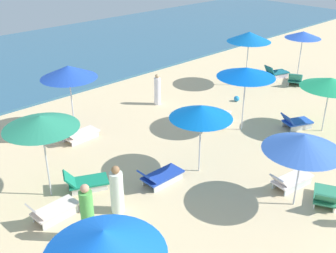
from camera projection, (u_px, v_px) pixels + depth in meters
ocean at (30, 59)px, 25.30m from camera, size 60.00×14.02×0.12m
umbrella_0 at (201, 112)px, 12.78m from camera, size 2.03×2.03×2.38m
lounge_chair_0_0 at (160, 176)px, 12.93m from camera, size 1.50×0.65×0.65m
umbrella_1 at (303, 35)px, 21.68m from camera, size 1.89×1.89×2.44m
lounge_chair_1_0 at (276, 73)px, 22.19m from camera, size 1.42×1.01×0.72m
lounge_chair_1_1 at (295, 79)px, 21.35m from camera, size 1.60×1.24×0.73m
umbrella_2 at (331, 83)px, 15.56m from camera, size 2.27×2.27×2.24m
lounge_chair_2_0 at (296, 122)px, 16.56m from camera, size 1.37×1.07×0.65m
umbrella_3 at (68, 72)px, 15.46m from camera, size 2.17×2.17×2.69m
lounge_chair_3_0 at (33, 133)px, 15.66m from camera, size 1.54×1.32×0.75m
lounge_chair_3_1 at (78, 134)px, 15.62m from camera, size 1.54×0.71×0.65m
umbrella_4 at (246, 72)px, 15.49m from camera, size 2.25×2.25×2.61m
lounge_chair_4_0 at (221, 118)px, 16.92m from camera, size 1.60×1.19×0.75m
umbrella_5 at (249, 37)px, 20.14m from camera, size 2.19×2.19×2.77m
umbrella_7 at (41, 122)px, 11.41m from camera, size 2.15×2.15×2.65m
lounge_chair_7_0 at (52, 211)px, 11.34m from camera, size 1.39×0.67×0.70m
lounge_chair_7_1 at (85, 182)px, 12.68m from camera, size 1.49×1.18×0.62m
umbrella_8 at (303, 143)px, 11.15m from camera, size 2.23×2.23×2.29m
lounge_chair_8_0 at (325, 197)px, 11.98m from camera, size 1.39×1.10×0.65m
lounge_chair_8_1 at (291, 180)px, 12.75m from camera, size 1.58×0.77×0.61m
umbrella_9 at (104, 243)px, 6.89m from camera, size 2.16×2.16×2.81m
beachgoer_0 at (157, 90)px, 18.63m from camera, size 0.41×0.41×1.46m
beachgoer_1 at (117, 191)px, 11.47m from camera, size 0.45×0.45×1.50m
beachgoer_5 at (87, 214)px, 10.36m from camera, size 0.47×0.47×1.69m
beach_ball_1 at (237, 99)px, 19.19m from camera, size 0.26×0.26×0.26m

